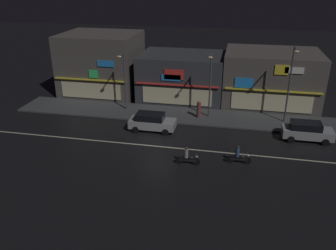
{
  "coord_description": "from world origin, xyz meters",
  "views": [
    {
      "loc": [
        6.29,
        -25.92,
        13.72
      ],
      "look_at": [
        0.42,
        2.78,
        0.84
      ],
      "focal_mm": 37.29,
      "sensor_mm": 36.0,
      "label": 1
    }
  ],
  "objects": [
    {
      "name": "streetlamp_mid",
      "position": [
        3.72,
        7.16,
        4.05
      ],
      "size": [
        0.44,
        1.64,
        6.57
      ],
      "color": "#47494C",
      "rests_on": "sidewalk_far"
    },
    {
      "name": "parked_car_near_kerb",
      "position": [
        12.71,
        3.92,
        0.87
      ],
      "size": [
        4.3,
        1.98,
        1.67
      ],
      "rotation": [
        0.0,
        0.0,
        3.14
      ],
      "color": "#9EA0A5",
      "rests_on": "ground"
    },
    {
      "name": "storefront_center_block",
      "position": [
        -0.0,
        13.04,
        2.59
      ],
      "size": [
        9.53,
        7.2,
        5.18
      ],
      "color": "#383A3F",
      "rests_on": "ground"
    },
    {
      "name": "streetlamp_west",
      "position": [
        -5.19,
        7.46,
        3.84
      ],
      "size": [
        0.44,
        1.64,
        6.17
      ],
      "color": "#47494C",
      "rests_on": "sidewalk_far"
    },
    {
      "name": "parked_car_trailing",
      "position": [
        -1.21,
        3.18,
        0.87
      ],
      "size": [
        4.3,
        1.98,
        1.67
      ],
      "color": "#9EA0A5",
      "rests_on": "ground"
    },
    {
      "name": "storefront_left_block",
      "position": [
        9.96,
        13.38,
        2.91
      ],
      "size": [
        10.21,
        7.87,
        5.82
      ],
      "color": "#56514C",
      "rests_on": "ground"
    },
    {
      "name": "traffic_cone",
      "position": [
        -0.74,
        4.14,
        0.28
      ],
      "size": [
        0.36,
        0.36,
        0.55
      ],
      "primitive_type": "cone",
      "color": "orange",
      "rests_on": "ground"
    },
    {
      "name": "storefront_right_block",
      "position": [
        -9.96,
        13.34,
        3.57
      ],
      "size": [
        8.88,
        7.78,
        7.14
      ],
      "color": "#56514C",
      "rests_on": "ground"
    },
    {
      "name": "motorcycle_following",
      "position": [
        3.02,
        -2.49,
        0.63
      ],
      "size": [
        1.9,
        0.6,
        1.52
      ],
      "rotation": [
        0.0,
        0.0,
        3.02
      ],
      "color": "black",
      "rests_on": "ground"
    },
    {
      "name": "ground_plane",
      "position": [
        0.0,
        0.0,
        0.0
      ],
      "size": [
        140.0,
        140.0,
        0.0
      ],
      "primitive_type": "plane",
      "color": "black"
    },
    {
      "name": "sidewalk_far",
      "position": [
        0.0,
        7.27,
        0.07
      ],
      "size": [
        33.21,
        4.51,
        0.14
      ],
      "primitive_type": "cube",
      "color": "#424447",
      "rests_on": "ground"
    },
    {
      "name": "motorcycle_lead",
      "position": [
        6.88,
        -1.54,
        0.63
      ],
      "size": [
        1.9,
        0.6,
        1.52
      ],
      "rotation": [
        0.0,
        0.0,
        3.15
      ],
      "color": "black",
      "rests_on": "ground"
    },
    {
      "name": "pedestrian_on_sidewalk",
      "position": [
        2.74,
        6.92,
        0.96
      ],
      "size": [
        0.41,
        0.41,
        1.8
      ],
      "rotation": [
        0.0,
        0.0,
        0.96
      ],
      "color": "brown",
      "rests_on": "sidewalk_far"
    },
    {
      "name": "streetlamp_east",
      "position": [
        11.19,
        7.32,
        4.49
      ],
      "size": [
        0.44,
        1.64,
        7.4
      ],
      "color": "#47494C",
      "rests_on": "sidewalk_far"
    },
    {
      "name": "lane_divider_stripe",
      "position": [
        0.0,
        0.0,
        0.01
      ],
      "size": [
        31.55,
        0.16,
        0.01
      ],
      "primitive_type": "cube",
      "color": "beige",
      "rests_on": "ground"
    }
  ]
}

